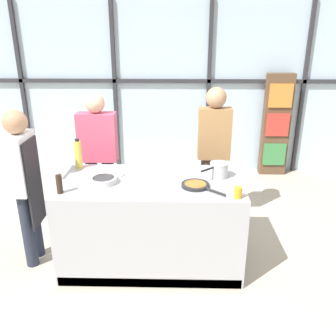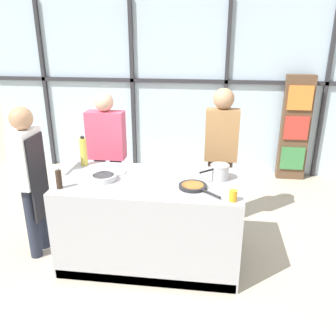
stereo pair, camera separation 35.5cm
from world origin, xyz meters
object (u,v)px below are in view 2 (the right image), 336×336
object	(u,v)px
chef	(30,174)
pepper_grinder	(59,179)
frying_pan	(193,186)
mixing_bowl	(103,177)
saucepan	(220,172)
juice_glass_near	(233,196)
spectator_far_left	(107,150)
spectator_center_left	(221,148)
oil_bottle	(83,151)
white_plate	(114,172)

from	to	relation	value
chef	pepper_grinder	xyz separation A→B (m)	(0.43, -0.27, 0.08)
frying_pan	mixing_bowl	bearing A→B (deg)	175.44
saucepan	juice_glass_near	bearing A→B (deg)	-76.40
chef	mixing_bowl	bearing A→B (deg)	88.15
saucepan	mixing_bowl	world-z (taller)	saucepan
spectator_far_left	pepper_grinder	distance (m)	1.18
chef	spectator_center_left	distance (m)	2.14
spectator_far_left	oil_bottle	distance (m)	0.56
chef	juice_glass_near	world-z (taller)	chef
chef	saucepan	size ratio (longest dim) A/B	5.58
oil_bottle	mixing_bowl	bearing A→B (deg)	-49.53
saucepan	pepper_grinder	size ratio (longest dim) A/B	1.38
juice_glass_near	frying_pan	bearing A→B (deg)	147.45
white_plate	juice_glass_near	size ratio (longest dim) A/B	2.44
spectator_center_left	white_plate	size ratio (longest dim) A/B	6.86
spectator_far_left	chef	bearing A→B (deg)	59.18
white_plate	oil_bottle	xyz separation A→B (m)	(-0.39, 0.18, 0.15)
frying_pan	pepper_grinder	world-z (taller)	pepper_grinder
spectator_far_left	frying_pan	bearing A→B (deg)	138.63
pepper_grinder	oil_bottle	bearing A→B (deg)	89.10
chef	saucepan	bearing A→B (deg)	94.70
saucepan	juice_glass_near	world-z (taller)	saucepan
spectator_far_left	saucepan	world-z (taller)	spectator_far_left
chef	juice_glass_near	xyz separation A→B (m)	(2.04, -0.32, 0.03)
saucepan	pepper_grinder	world-z (taller)	pepper_grinder
juice_glass_near	white_plate	bearing A→B (deg)	156.67
frying_pan	mixing_bowl	size ratio (longest dim) A/B	1.55
chef	juice_glass_near	bearing A→B (deg)	80.93
mixing_bowl	juice_glass_near	distance (m)	1.29
chef	oil_bottle	xyz separation A→B (m)	(0.44, 0.37, 0.13)
mixing_bowl	spectator_center_left	bearing A→B (deg)	38.87
oil_bottle	pepper_grinder	distance (m)	0.64
pepper_grinder	spectator_far_left	bearing A→B (deg)	84.82
chef	saucepan	distance (m)	1.93
spectator_center_left	frying_pan	size ratio (longest dim) A/B	4.31
pepper_grinder	juice_glass_near	distance (m)	1.60
oil_bottle	juice_glass_near	bearing A→B (deg)	-23.71
frying_pan	saucepan	xyz separation A→B (m)	(0.24, 0.25, 0.06)
white_plate	juice_glass_near	world-z (taller)	juice_glass_near
frying_pan	saucepan	distance (m)	0.36
spectator_far_left	white_plate	xyz separation A→B (m)	(0.29, -0.71, 0.01)
mixing_bowl	spectator_far_left	bearing A→B (deg)	104.73
spectator_far_left	white_plate	bearing A→B (deg)	112.32
spectator_center_left	saucepan	distance (m)	0.75
chef	spectator_far_left	world-z (taller)	spectator_far_left
frying_pan	white_plate	distance (m)	0.90
chef	oil_bottle	world-z (taller)	chef
spectator_far_left	pepper_grinder	bearing A→B (deg)	84.82
spectator_center_left	frying_pan	world-z (taller)	spectator_center_left
frying_pan	white_plate	world-z (taller)	frying_pan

